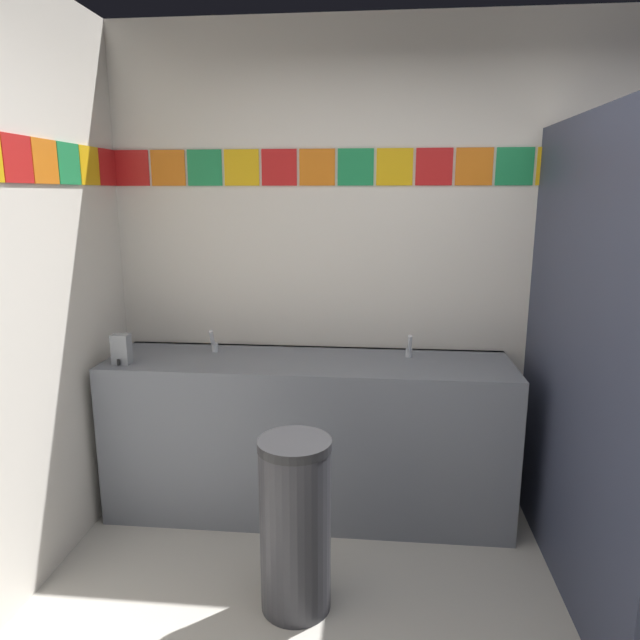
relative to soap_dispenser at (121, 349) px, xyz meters
name	(u,v)px	position (x,y,z in m)	size (l,w,h in m)	color
wall_back	(448,268)	(1.73, 0.49, 0.39)	(3.81, 0.09, 2.69)	silver
vanity_counter	(308,434)	(0.97, 0.17, -0.51)	(2.19, 0.57, 0.88)	slate
faucet_left	(214,344)	(0.42, 0.26, -0.03)	(0.04, 0.10, 0.14)	silver
faucet_right	(409,349)	(1.52, 0.26, -0.03)	(0.04, 0.10, 0.14)	silver
soap_dispenser	(121,349)	(0.00, 0.00, 0.00)	(0.09, 0.09, 0.16)	gray
trash_bin	(295,525)	(1.01, -0.63, -0.57)	(0.31, 0.31, 0.78)	#333338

